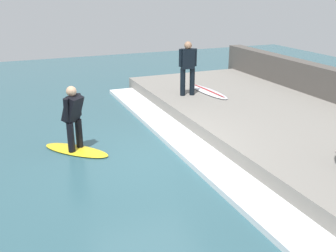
{
  "coord_description": "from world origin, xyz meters",
  "views": [
    {
      "loc": [
        -2.58,
        -7.48,
        3.58
      ],
      "look_at": [
        0.55,
        0.0,
        0.7
      ],
      "focal_mm": 42.0,
      "sensor_mm": 36.0,
      "label": 1
    }
  ],
  "objects": [
    {
      "name": "concrete_ledge",
      "position": [
        3.77,
        0.0,
        0.21
      ],
      "size": [
        4.4,
        12.33,
        0.43
      ],
      "primitive_type": "cube",
      "color": "gray",
      "rests_on": "ground_plane"
    },
    {
      "name": "ground_plane",
      "position": [
        0.0,
        0.0,
        0.0
      ],
      "size": [
        28.0,
        28.0,
        0.0
      ],
      "primitive_type": "plane",
      "color": "#335B66"
    },
    {
      "name": "wave_foam_crest",
      "position": [
        1.15,
        0.0,
        0.06
      ],
      "size": [
        0.83,
        11.71,
        0.12
      ],
      "primitive_type": "cube",
      "color": "white",
      "rests_on": "ground_plane"
    },
    {
      "name": "surfboard_waiting_near",
      "position": [
        3.25,
        3.15,
        0.46
      ],
      "size": [
        0.59,
        2.05,
        0.07
      ],
      "color": "silver",
      "rests_on": "concrete_ledge"
    },
    {
      "name": "surfer_waiting_near",
      "position": [
        2.49,
        3.11,
        1.35
      ],
      "size": [
        0.54,
        0.3,
        1.63
      ],
      "color": "black",
      "rests_on": "concrete_ledge"
    },
    {
      "name": "surfboard_riding",
      "position": [
        -1.32,
        1.02,
        0.03
      ],
      "size": [
        1.56,
        1.63,
        0.06
      ],
      "color": "yellow",
      "rests_on": "ground_plane"
    },
    {
      "name": "surfer_riding",
      "position": [
        -1.32,
        1.02,
        0.88
      ],
      "size": [
        0.55,
        0.55,
        1.48
      ],
      "color": "black",
      "rests_on": "surfboard_riding"
    }
  ]
}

